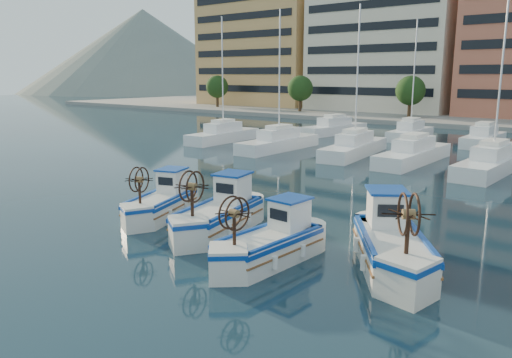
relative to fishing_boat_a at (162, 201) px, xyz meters
name	(u,v)px	position (x,y,z in m)	size (l,w,h in m)	color
ground	(215,241)	(4.17, -0.96, -0.71)	(300.00, 300.00, 0.00)	#1A3443
hill_west	(146,92)	(-135.83, 109.04, -0.71)	(180.00, 180.00, 60.00)	slate
yacht_marina	(415,145)	(1.33, 26.30, -0.19)	(39.94, 22.68, 11.50)	white
fishing_boat_a	(162,201)	(0.00, 0.00, 0.00)	(2.92, 4.30, 2.59)	silver
fishing_boat_b	(220,213)	(3.54, 0.01, 0.08)	(2.75, 4.75, 2.88)	silver
fishing_boat_c	(271,241)	(7.17, -1.33, 0.01)	(1.94, 4.27, 2.63)	silver
fishing_boat_d	(391,243)	(10.57, 0.75, 0.12)	(4.27, 4.94, 3.04)	silver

